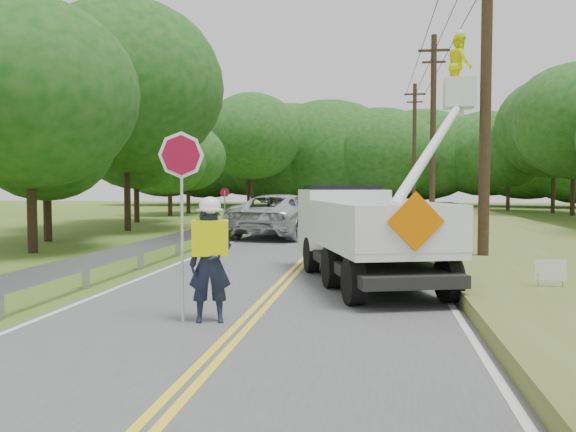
# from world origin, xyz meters

# --- Properties ---
(ground) EXTENTS (140.00, 140.00, 0.00)m
(ground) POSITION_xyz_m (0.00, 0.00, 0.00)
(ground) COLOR #3D6120
(ground) RESTS_ON ground
(road) EXTENTS (7.20, 96.00, 0.03)m
(road) POSITION_xyz_m (0.00, 14.00, 0.01)
(road) COLOR #515053
(road) RESTS_ON ground
(guardrail) EXTENTS (0.18, 48.00, 0.77)m
(guardrail) POSITION_xyz_m (-4.02, 14.91, 0.55)
(guardrail) COLOR #A1A4A8
(guardrail) RESTS_ON ground
(utility_poles) EXTENTS (1.60, 43.30, 10.00)m
(utility_poles) POSITION_xyz_m (5.00, 17.02, 5.27)
(utility_poles) COLOR #2D2314
(utility_poles) RESTS_ON ground
(tall_grass_verge) EXTENTS (7.00, 96.00, 0.30)m
(tall_grass_verge) POSITION_xyz_m (7.10, 14.00, 0.15)
(tall_grass_verge) COLOR #5A642A
(tall_grass_verge) RESTS_ON ground
(treeline_left) EXTENTS (10.75, 56.98, 11.17)m
(treeline_left) POSITION_xyz_m (-10.28, 31.57, 6.07)
(treeline_left) COLOR #332319
(treeline_left) RESTS_ON ground
(treeline_horizon) EXTENTS (56.10, 13.78, 11.73)m
(treeline_horizon) POSITION_xyz_m (0.25, 56.19, 5.50)
(treeline_horizon) COLOR #134911
(treeline_horizon) RESTS_ON ground
(flagger) EXTENTS (1.15, 0.60, 3.07)m
(flagger) POSITION_xyz_m (-0.59, 1.32, 1.11)
(flagger) COLOR #191E33
(flagger) RESTS_ON road
(bucket_truck) EXTENTS (4.75, 7.21, 6.31)m
(bucket_truck) POSITION_xyz_m (1.85, 6.63, 1.48)
(bucket_truck) COLOR black
(bucket_truck) RESTS_ON road
(suv_silver) EXTENTS (4.27, 7.02, 1.82)m
(suv_silver) POSITION_xyz_m (-1.87, 17.37, 0.93)
(suv_silver) COLOR silver
(suv_silver) RESTS_ON road
(suv_darkgrey) EXTENTS (3.47, 5.83, 1.58)m
(suv_darkgrey) POSITION_xyz_m (-1.91, 22.88, 0.81)
(suv_darkgrey) COLOR #323439
(suv_darkgrey) RESTS_ON road
(stop_sign_permanent) EXTENTS (0.45, 0.09, 2.11)m
(stop_sign_permanent) POSITION_xyz_m (-4.94, 19.17, 1.36)
(stop_sign_permanent) COLOR #A1A4A8
(stop_sign_permanent) RESTS_ON ground
(yard_sign) EXTENTS (0.56, 0.05, 0.81)m
(yard_sign) POSITION_xyz_m (5.36, 3.91, 0.59)
(yard_sign) COLOR white
(yard_sign) RESTS_ON ground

